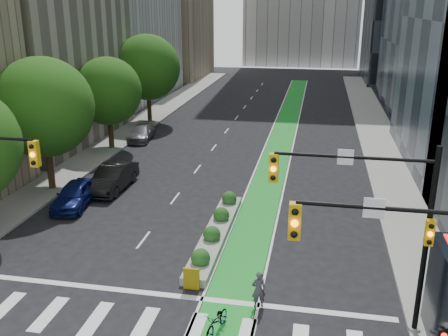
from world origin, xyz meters
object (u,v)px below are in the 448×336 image
at_px(parked_car_left_far, 141,133).
at_px(parked_car_left_mid, 113,178).
at_px(parked_car_left_near, 75,195).
at_px(median_planter, 216,231).
at_px(cyclist, 259,290).
at_px(bicycle, 217,321).

bearing_deg(parked_car_left_far, parked_car_left_mid, -85.10).
bearing_deg(parked_car_left_near, parked_car_left_far, 89.03).
distance_m(median_planter, cyclist, 6.68).
xyz_separation_m(cyclist, parked_car_left_mid, (-11.20, 11.68, 0.04)).
distance_m(median_planter, parked_car_left_far, 21.15).
bearing_deg(median_planter, parked_car_left_near, 164.61).
bearing_deg(parked_car_left_far, bicycle, -71.06).
distance_m(parked_car_left_near, parked_car_left_mid, 3.36).
height_order(cyclist, parked_car_left_mid, parked_car_left_mid).
distance_m(bicycle, parked_car_left_far, 28.91).
xyz_separation_m(bicycle, cyclist, (1.33, 1.94, 0.33)).
xyz_separation_m(bicycle, parked_car_left_mid, (-9.87, 13.62, 0.37)).
bearing_deg(parked_car_left_far, median_planter, -66.01).
xyz_separation_m(median_planter, bicycle, (1.67, -7.88, 0.10)).
bearing_deg(bicycle, parked_car_left_mid, 139.06).
height_order(median_planter, parked_car_left_mid, parked_car_left_mid).
bearing_deg(bicycle, parked_car_left_near, 149.57).
distance_m(median_planter, parked_car_left_near, 9.68).
bearing_deg(bicycle, median_planter, 115.10).
bearing_deg(cyclist, median_planter, -86.47).
bearing_deg(median_planter, parked_car_left_mid, 145.04).
xyz_separation_m(median_planter, parked_car_left_far, (-10.70, 18.24, 0.30)).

